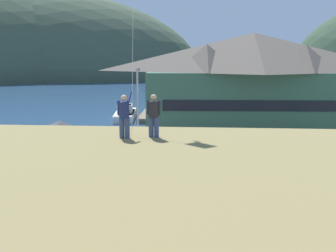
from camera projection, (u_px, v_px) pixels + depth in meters
The scene contains 18 objects.
ground_plane at pixel (175, 206), 24.97m from camera, with size 600.00×600.00×0.00m, color #66604C.
parking_lot_pad at pixel (179, 180), 29.86m from camera, with size 40.00×20.00×0.10m, color gray.
bay_water at pixel (190, 96), 83.76m from camera, with size 360.00×84.00×0.03m, color navy.
far_hill_east_peak at pixel (23, 77), 137.42m from camera, with size 121.33×51.35×57.96m, color #42513D.
harbor_lodge at pixel (252, 82), 44.58m from camera, with size 24.62×10.94×11.28m.
storage_shed_near_lot at pixel (62, 150), 29.25m from camera, with size 5.85×4.99×4.54m.
wharf_dock at pixel (154, 114), 58.11m from camera, with size 3.20×12.45×0.70m.
moored_boat_wharfside at pixel (128, 115), 55.30m from camera, with size 2.33×6.16×2.16m.
moored_boat_outer_mooring at pixel (178, 109), 60.79m from camera, with size 2.66×6.94×2.16m.
moored_boat_inner_slip at pixel (125, 114), 55.53m from camera, with size 3.29×8.36×2.16m.
parked_car_front_row_silver at pixel (185, 164), 30.33m from camera, with size 4.36×2.38×1.82m.
parked_car_lone_by_shed at pixel (256, 160), 31.52m from camera, with size 4.20×2.06×1.82m.
parked_car_corner_spot at pixel (328, 185), 25.74m from camera, with size 4.34×2.33×1.82m.
parked_car_mid_row_near at pixel (243, 187), 25.36m from camera, with size 4.21×2.07×1.82m.
parked_car_mid_row_far at pixel (107, 191), 24.55m from camera, with size 4.25×2.15×1.82m.
parking_light_pole at pixel (138, 108), 34.71m from camera, with size 0.24×0.78×7.85m.
person_kite_flyer at pixel (124, 115), 16.06m from camera, with size 0.54×0.65×1.86m.
person_companion at pixel (154, 114), 16.23m from camera, with size 0.55×0.40×1.74m.
Camera 1 is at (1.19, -23.57, 9.57)m, focal length 43.27 mm.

